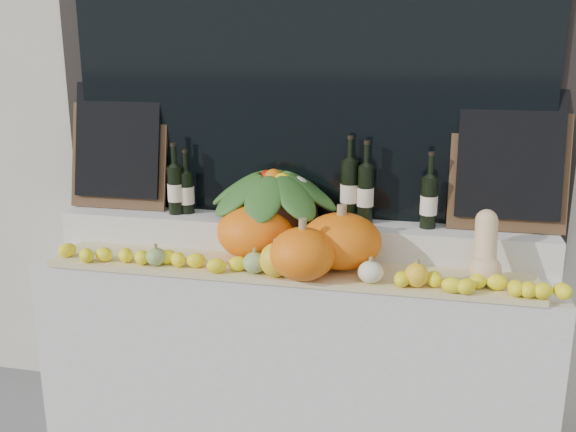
% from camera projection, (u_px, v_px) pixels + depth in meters
% --- Properties ---
extents(display_sill, '(2.30, 0.55, 0.88)m').
position_uv_depth(display_sill, '(291.00, 351.00, 3.01)').
color(display_sill, silver).
rests_on(display_sill, ground).
extents(rear_tier, '(2.30, 0.25, 0.16)m').
position_uv_depth(rear_tier, '(298.00, 236.00, 3.01)').
color(rear_tier, silver).
rests_on(rear_tier, display_sill).
extents(straw_bedding, '(2.10, 0.32, 0.02)m').
position_uv_depth(straw_bedding, '(286.00, 270.00, 2.77)').
color(straw_bedding, tan).
rests_on(straw_bedding, display_sill).
extents(pumpkin_left, '(0.37, 0.37, 0.25)m').
position_uv_depth(pumpkin_left, '(256.00, 231.00, 2.85)').
color(pumpkin_left, orange).
rests_on(pumpkin_left, straw_bedding).
extents(pumpkin_right, '(0.35, 0.35, 0.24)m').
position_uv_depth(pumpkin_right, '(341.00, 241.00, 2.73)').
color(pumpkin_right, orange).
rests_on(pumpkin_right, straw_bedding).
extents(pumpkin_center, '(0.35, 0.35, 0.22)m').
position_uv_depth(pumpkin_center, '(302.00, 254.00, 2.60)').
color(pumpkin_center, orange).
rests_on(pumpkin_center, straw_bedding).
extents(butternut_squash, '(0.13, 0.20, 0.29)m').
position_uv_depth(butternut_squash, '(485.00, 252.00, 2.57)').
color(butternut_squash, '#E8BB88').
rests_on(butternut_squash, straw_bedding).
extents(decorative_gourds, '(1.20, 0.14, 0.17)m').
position_uv_depth(decorative_gourds, '(296.00, 265.00, 2.63)').
color(decorative_gourds, '#316A1F').
rests_on(decorative_gourds, straw_bedding).
extents(lemon_heap, '(2.20, 0.16, 0.06)m').
position_uv_depth(lemon_heap, '(280.00, 269.00, 2.65)').
color(lemon_heap, yellow).
rests_on(lemon_heap, straw_bedding).
extents(produce_bowl, '(0.64, 0.64, 0.25)m').
position_uv_depth(produce_bowl, '(274.00, 194.00, 2.97)').
color(produce_bowl, black).
rests_on(produce_bowl, rear_tier).
extents(wine_bottle_far_left, '(0.08, 0.08, 0.34)m').
position_uv_depth(wine_bottle_far_left, '(175.00, 189.00, 3.07)').
color(wine_bottle_far_left, black).
rests_on(wine_bottle_far_left, rear_tier).
extents(wine_bottle_near_left, '(0.08, 0.08, 0.31)m').
position_uv_depth(wine_bottle_near_left, '(186.00, 192.00, 3.09)').
color(wine_bottle_near_left, black).
rests_on(wine_bottle_near_left, rear_tier).
extents(wine_bottle_tall, '(0.08, 0.08, 0.40)m').
position_uv_depth(wine_bottle_tall, '(349.00, 190.00, 2.94)').
color(wine_bottle_tall, black).
rests_on(wine_bottle_tall, rear_tier).
extents(wine_bottle_near_right, '(0.08, 0.08, 0.38)m').
position_uv_depth(wine_bottle_near_right, '(365.00, 193.00, 2.91)').
color(wine_bottle_near_right, black).
rests_on(wine_bottle_near_right, rear_tier).
extents(wine_bottle_far_right, '(0.08, 0.08, 0.34)m').
position_uv_depth(wine_bottle_far_right, '(429.00, 202.00, 2.84)').
color(wine_bottle_far_right, black).
rests_on(wine_bottle_far_right, rear_tier).
extents(chalkboard_left, '(0.50, 0.15, 0.61)m').
position_uv_depth(chalkboard_left, '(118.00, 143.00, 3.16)').
color(chalkboard_left, '#4C331E').
rests_on(chalkboard_left, rear_tier).
extents(chalkboard_right, '(0.50, 0.15, 0.61)m').
position_uv_depth(chalkboard_right, '(510.00, 158.00, 2.77)').
color(chalkboard_right, '#4C331E').
rests_on(chalkboard_right, rear_tier).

